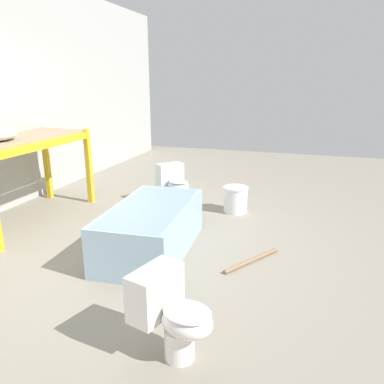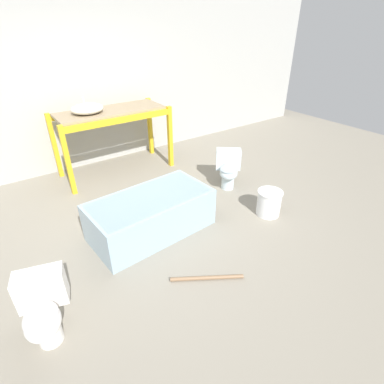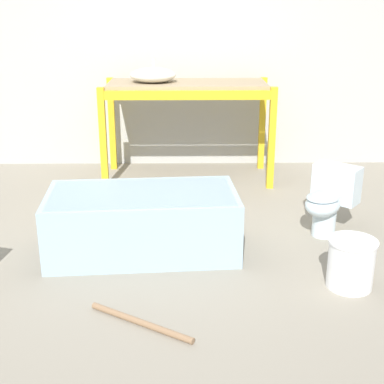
# 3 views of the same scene
# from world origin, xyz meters

# --- Properties ---
(ground_plane) EXTENTS (12.00, 12.00, 0.00)m
(ground_plane) POSITION_xyz_m (0.00, 0.00, 0.00)
(ground_plane) COLOR gray
(warehouse_wall_rear) EXTENTS (10.80, 0.08, 3.20)m
(warehouse_wall_rear) POSITION_xyz_m (0.00, 2.23, 1.60)
(warehouse_wall_rear) COLOR #ADADA8
(warehouse_wall_rear) RESTS_ON ground_plane
(shelving_rack) EXTENTS (1.83, 0.80, 1.08)m
(shelving_rack) POSITION_xyz_m (0.22, 1.61, 0.91)
(shelving_rack) COLOR gold
(shelving_rack) RESTS_ON ground_plane
(sink_basin) EXTENTS (0.49, 0.42, 0.23)m
(sink_basin) POSITION_xyz_m (-0.15, 1.59, 1.16)
(sink_basin) COLOR silver
(sink_basin) RESTS_ON shelving_rack
(bathtub_main) EXTENTS (1.53, 0.86, 0.50)m
(bathtub_main) POSITION_xyz_m (-0.15, -0.29, 0.29)
(bathtub_main) COLOR #99B7CC
(bathtub_main) RESTS_ON ground_plane
(toilet_near) EXTENTS (0.46, 0.59, 0.58)m
(toilet_near) POSITION_xyz_m (-1.55, -1.05, 0.32)
(toilet_near) COLOR white
(toilet_near) RESTS_ON ground_plane
(toilet_far) EXTENTS (0.58, 0.61, 0.58)m
(toilet_far) POSITION_xyz_m (1.41, 0.04, 0.32)
(toilet_far) COLOR silver
(toilet_far) RESTS_ON ground_plane
(bucket_white) EXTENTS (0.34, 0.34, 0.35)m
(bucket_white) POSITION_xyz_m (1.34, -0.88, 0.19)
(bucket_white) COLOR white
(bucket_white) RESTS_ON ground_plane
(loose_pipe) EXTENTS (0.66, 0.44, 0.04)m
(loose_pipe) POSITION_xyz_m (-0.09, -1.34, 0.02)
(loose_pipe) COLOR #8C6B4C
(loose_pipe) RESTS_ON ground_plane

